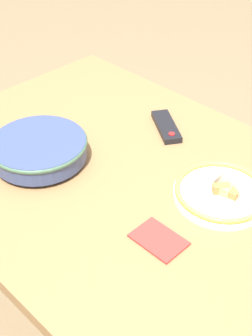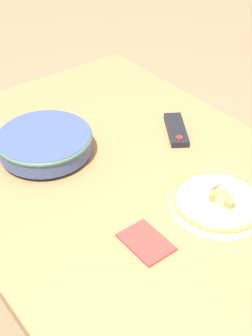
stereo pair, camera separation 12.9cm
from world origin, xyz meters
name	(u,v)px [view 1 (the left image)]	position (x,y,z in m)	size (l,w,h in m)	color
ground_plane	(134,335)	(0.00, 0.00, 0.00)	(8.00, 8.00, 0.00)	#7F6B4C
dining_table	(136,203)	(0.00, 0.00, 0.68)	(1.41, 0.93, 0.77)	olive
noodle_bowl	(39,149)	(-0.27, -0.13, 0.81)	(0.28, 0.28, 0.07)	#384775
food_plate	(222,192)	(0.21, 0.11, 0.78)	(0.25, 0.25, 0.05)	white
tv_remote	(166,126)	(-0.11, 0.26, 0.78)	(0.18, 0.14, 0.02)	black
folded_napkin	(159,240)	(0.20, -0.12, 0.77)	(0.13, 0.09, 0.01)	#B2332D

